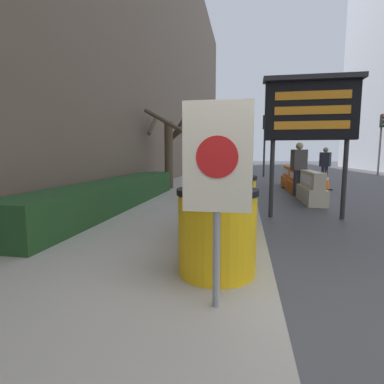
{
  "coord_description": "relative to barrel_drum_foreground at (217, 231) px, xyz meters",
  "views": [
    {
      "loc": [
        -0.34,
        -2.45,
        1.43
      ],
      "look_at": [
        -2.01,
        7.06,
        0.2
      ],
      "focal_mm": 28.0,
      "sensor_mm": 36.0,
      "label": 1
    }
  ],
  "objects": [
    {
      "name": "jersey_barrier_orange_far",
      "position": [
        2.23,
        8.51,
        -0.24
      ],
      "size": [
        0.57,
        1.65,
        0.84
      ],
      "color": "orange",
      "rests_on": "ground_plane"
    },
    {
      "name": "jersey_barrier_cream",
      "position": [
        2.23,
        6.15,
        -0.2
      ],
      "size": [
        0.52,
        1.99,
        0.92
      ],
      "color": "beige",
      "rests_on": "ground_plane"
    },
    {
      "name": "ground_plane",
      "position": [
        0.61,
        -0.67,
        -0.61
      ],
      "size": [
        120.0,
        120.0,
        0.0
      ],
      "primitive_type": "plane",
      "color": "#3F3F42"
    },
    {
      "name": "traffic_cone_near",
      "position": [
        3.5,
        9.6,
        -0.23
      ],
      "size": [
        0.44,
        0.44,
        0.78
      ],
      "color": "black",
      "rests_on": "ground_plane"
    },
    {
      "name": "sidewalk_left",
      "position": [
        -1.39,
        -0.67,
        -0.53
      ],
      "size": [
        4.0,
        56.0,
        0.15
      ],
      "color": "gray",
      "rests_on": "ground_plane"
    },
    {
      "name": "pedestrian_worker",
      "position": [
        4.01,
        11.93,
        0.42
      ],
      "size": [
        0.53,
        0.48,
        1.74
      ],
      "rotation": [
        0.0,
        0.0,
        5.72
      ],
      "color": "#23283D",
      "rests_on": "ground_plane"
    },
    {
      "name": "message_board",
      "position": [
        1.65,
        3.82,
        1.73
      ],
      "size": [
        2.03,
        0.36,
        3.06
      ],
      "color": "#28282B",
      "rests_on": "ground_plane"
    },
    {
      "name": "hedge_strip",
      "position": [
        -2.79,
        3.66,
        -0.13
      ],
      "size": [
        0.9,
        7.2,
        0.65
      ],
      "color": "#1E421E",
      "rests_on": "sidewalk_left"
    },
    {
      "name": "traffic_light_far_side",
      "position": [
        9.24,
        19.1,
        2.32
      ],
      "size": [
        0.28,
        0.45,
        4.04
      ],
      "color": "#2D2D30",
      "rests_on": "ground_plane"
    },
    {
      "name": "barrel_drum_foreground",
      "position": [
        0.0,
        0.0,
        0.0
      ],
      "size": [
        0.86,
        0.86,
        0.92
      ],
      "color": "yellow",
      "rests_on": "sidewalk_left"
    },
    {
      "name": "traffic_cone_mid",
      "position": [
        2.01,
        9.93,
        -0.33
      ],
      "size": [
        0.32,
        0.32,
        0.57
      ],
      "color": "black",
      "rests_on": "ground_plane"
    },
    {
      "name": "barrel_drum_middle",
      "position": [
        -0.04,
        0.97,
        0.0
      ],
      "size": [
        0.86,
        0.86,
        0.92
      ],
      "color": "yellow",
      "rests_on": "sidewalk_left"
    },
    {
      "name": "building_left_facade",
      "position": [
        -3.59,
        9.13,
        6.59
      ],
      "size": [
        0.4,
        50.4,
        14.39
      ],
      "color": "brown",
      "rests_on": "ground_plane"
    },
    {
      "name": "traffic_cone_far",
      "position": [
        2.77,
        12.12,
        -0.26
      ],
      "size": [
        0.4,
        0.4,
        0.72
      ],
      "color": "black",
      "rests_on": "ground_plane"
    },
    {
      "name": "barrel_drum_back",
      "position": [
        0.05,
        1.95,
        0.0
      ],
      "size": [
        0.86,
        0.86,
        0.92
      ],
      "color": "yellow",
      "rests_on": "sidewalk_left"
    },
    {
      "name": "traffic_light_near_curb",
      "position": [
        1.47,
        16.31,
        2.15
      ],
      "size": [
        0.28,
        0.45,
        3.8
      ],
      "color": "#2D2D30",
      "rests_on": "ground_plane"
    },
    {
      "name": "jersey_barrier_orange_near",
      "position": [
        2.23,
        10.52,
        -0.21
      ],
      "size": [
        0.54,
        1.9,
        0.9
      ],
      "color": "orange",
      "rests_on": "ground_plane"
    },
    {
      "name": "warning_sign",
      "position": [
        0.06,
        -0.74,
        0.68
      ],
      "size": [
        0.55,
        0.08,
        1.69
      ],
      "color": "gray",
      "rests_on": "sidewalk_left"
    },
    {
      "name": "pedestrian_passerby",
      "position": [
        2.08,
        7.56,
        0.47
      ],
      "size": [
        0.54,
        0.42,
        1.82
      ],
      "rotation": [
        0.0,
        0.0,
        0.33
      ],
      "color": "#333338",
      "rests_on": "ground_plane"
    },
    {
      "name": "bare_tree",
      "position": [
        -2.52,
        7.89,
        1.15
      ],
      "size": [
        1.72,
        1.83,
        3.22
      ],
      "color": "#4C3D2D",
      "rests_on": "sidewalk_left"
    }
  ]
}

